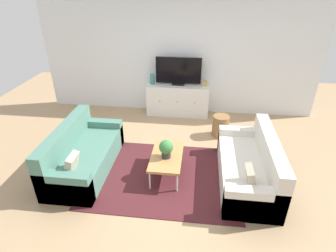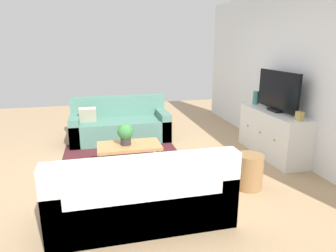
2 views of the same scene
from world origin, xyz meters
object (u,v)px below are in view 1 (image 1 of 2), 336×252
at_px(couch_right_side, 252,168).
at_px(mantel_clock, 204,83).
at_px(tv_console, 178,100).
at_px(wicker_basket, 220,126).
at_px(potted_plant, 166,148).
at_px(flat_screen_tv, 178,71).
at_px(glass_vase, 152,79).
at_px(couch_left_side, 81,156).
at_px(coffee_table, 167,157).

distance_m(couch_right_side, mantel_clock, 2.56).
xyz_separation_m(tv_console, wicker_basket, (0.98, -0.93, -0.15)).
height_order(potted_plant, flat_screen_tv, flat_screen_tv).
xyz_separation_m(glass_vase, mantel_clock, (1.21, 0.00, -0.05)).
distance_m(couch_right_side, flat_screen_tv, 2.89).
xyz_separation_m(mantel_clock, wicker_basket, (0.37, -0.93, -0.58)).
bearing_deg(couch_left_side, mantel_clock, 48.95).
xyz_separation_m(couch_left_side, tv_console, (1.46, 2.37, 0.10)).
bearing_deg(glass_vase, wicker_basket, -30.40).
height_order(coffee_table, potted_plant, potted_plant).
bearing_deg(couch_right_side, tv_console, 120.67).
bearing_deg(tv_console, glass_vase, 180.00).
relative_size(tv_console, glass_vase, 6.16).
bearing_deg(mantel_clock, glass_vase, 180.00).
distance_m(potted_plant, flat_screen_tv, 2.47).
distance_m(potted_plant, wicker_basket, 1.78).
xyz_separation_m(flat_screen_tv, wicker_basket, (0.98, -0.95, -0.84)).
xyz_separation_m(couch_left_side, coffee_table, (1.48, 0.03, 0.08)).
xyz_separation_m(potted_plant, wicker_basket, (0.96, 1.47, -0.33)).
relative_size(glass_vase, mantel_clock, 1.81).
xyz_separation_m(couch_left_side, glass_vase, (0.86, 2.37, 0.59)).
xyz_separation_m(couch_right_side, potted_plant, (-1.39, -0.02, 0.28)).
bearing_deg(coffee_table, glass_vase, 104.98).
xyz_separation_m(couch_right_side, mantel_clock, (-0.80, 2.37, 0.54)).
distance_m(coffee_table, tv_console, 2.35).
distance_m(couch_left_side, mantel_clock, 3.20).
bearing_deg(couch_left_side, tv_console, 58.39).
xyz_separation_m(coffee_table, flat_screen_tv, (-0.02, 2.37, 0.72)).
bearing_deg(wicker_basket, coffee_table, -123.99).
xyz_separation_m(couch_right_side, glass_vase, (-2.02, 2.37, 0.59)).
height_order(potted_plant, tv_console, tv_console).
height_order(couch_left_side, glass_vase, glass_vase).
xyz_separation_m(couch_left_side, mantel_clock, (2.07, 2.37, 0.54)).
height_order(couch_left_side, coffee_table, couch_left_side).
distance_m(tv_console, wicker_basket, 1.36).
bearing_deg(tv_console, mantel_clock, 0.00).
height_order(tv_console, glass_vase, glass_vase).
bearing_deg(glass_vase, potted_plant, -75.34).
bearing_deg(potted_plant, couch_right_side, 0.85).
height_order(mantel_clock, wicker_basket, mantel_clock).
relative_size(coffee_table, tv_console, 0.63).
bearing_deg(couch_left_side, flat_screen_tv, 58.60).
bearing_deg(glass_vase, flat_screen_tv, 1.89).
xyz_separation_m(coffee_table, mantel_clock, (0.58, 2.35, 0.46)).
bearing_deg(couch_right_side, wicker_basket, 106.56).
bearing_deg(flat_screen_tv, couch_right_side, -59.54).
relative_size(flat_screen_tv, mantel_clock, 8.00).
distance_m(couch_left_side, tv_console, 2.79).
relative_size(couch_left_side, couch_right_side, 1.00).
bearing_deg(glass_vase, tv_console, -0.00).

